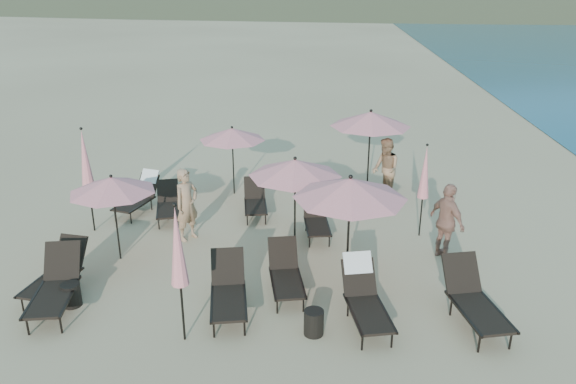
# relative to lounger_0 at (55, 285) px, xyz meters

# --- Properties ---
(ground) EXTENTS (800.00, 800.00, 0.00)m
(ground) POSITION_rel_lounger_0_xyz_m (4.17, 0.24, -0.50)
(ground) COLOR #D6BA8C
(ground) RESTS_ON ground
(lounger_0) EXTENTS (1.00, 1.94, 1.06)m
(lounger_0) POSITION_rel_lounger_0_xyz_m (0.00, 0.00, 0.00)
(lounger_0) COLOR black
(lounger_0) RESTS_ON ground
(lounger_1) EXTENTS (0.90, 1.76, 0.97)m
(lounger_1) POSITION_rel_lounger_0_xyz_m (-0.24, 0.57, -0.04)
(lounger_1) COLOR black
(lounger_1) RESTS_ON ground
(lounger_2) EXTENTS (0.95, 1.83, 1.00)m
(lounger_2) POSITION_rel_lounger_0_xyz_m (3.34, 0.10, -0.03)
(lounger_2) COLOR black
(lounger_2) RESTS_ON ground
(lounger_3) EXTENTS (0.90, 1.70, 0.93)m
(lounger_3) POSITION_rel_lounger_0_xyz_m (4.38, 0.89, -0.06)
(lounger_3) COLOR black
(lounger_3) RESTS_ON ground
(lounger_4) EXTENTS (0.97, 1.84, 1.09)m
(lounger_4) POSITION_rel_lounger_0_xyz_m (5.91, -0.01, 0.02)
(lounger_4) COLOR black
(lounger_4) RESTS_ON ground
(lounger_5) EXTENTS (1.09, 1.95, 1.06)m
(lounger_5) POSITION_rel_lounger_0_xyz_m (7.92, 0.04, -0.00)
(lounger_5) COLOR black
(lounger_5) RESTS_ON ground
(lounger_6) EXTENTS (1.00, 1.71, 1.01)m
(lounger_6) POSITION_rel_lounger_0_xyz_m (0.09, 4.89, -0.02)
(lounger_6) COLOR black
(lounger_6) RESTS_ON ground
(lounger_7) EXTENTS (0.93, 1.61, 0.87)m
(lounger_7) POSITION_rel_lounger_0_xyz_m (0.98, 4.47, -0.09)
(lounger_7) COLOR black
(lounger_7) RESTS_ON ground
(lounger_8) EXTENTS (0.81, 1.59, 0.87)m
(lounger_8) POSITION_rel_lounger_0_xyz_m (3.27, 4.86, -0.09)
(lounger_8) COLOR black
(lounger_8) RESTS_ON ground
(lounger_9) EXTENTS (0.76, 1.57, 0.87)m
(lounger_9) POSITION_rel_lounger_0_xyz_m (4.94, 3.69, -0.09)
(lounger_9) COLOR black
(lounger_9) RESTS_ON ground
(umbrella_open_0) EXTENTS (1.90, 1.90, 2.04)m
(umbrella_open_0) POSITION_rel_lounger_0_xyz_m (0.49, 2.08, 1.31)
(umbrella_open_0) COLOR black
(umbrella_open_0) RESTS_ON ground
(umbrella_open_1) EXTENTS (2.13, 2.13, 2.30)m
(umbrella_open_1) POSITION_rel_lounger_0_xyz_m (4.45, 2.85, 1.53)
(umbrella_open_1) COLOR black
(umbrella_open_1) RESTS_ON ground
(umbrella_open_2) EXTENTS (2.29, 2.29, 2.46)m
(umbrella_open_2) POSITION_rel_lounger_0_xyz_m (5.62, 1.23, 1.68)
(umbrella_open_2) COLOR black
(umbrella_open_2) RESTS_ON ground
(umbrella_open_3) EXTENTS (1.92, 1.92, 2.06)m
(umbrella_open_3) POSITION_rel_lounger_0_xyz_m (2.44, 6.38, 1.33)
(umbrella_open_3) COLOR black
(umbrella_open_3) RESTS_ON ground
(umbrella_open_4) EXTENTS (2.34, 2.34, 2.52)m
(umbrella_open_4) POSITION_rel_lounger_0_xyz_m (6.40, 6.81, 1.73)
(umbrella_open_4) COLOR black
(umbrella_open_4) RESTS_ON ground
(umbrella_closed_0) EXTENTS (0.31, 0.31, 2.63)m
(umbrella_closed_0) POSITION_rel_lounger_0_xyz_m (2.70, -0.84, 1.33)
(umbrella_closed_0) COLOR black
(umbrella_closed_0) RESTS_ON ground
(umbrella_closed_1) EXTENTS (0.28, 0.28, 2.38)m
(umbrella_closed_1) POSITION_rel_lounger_0_xyz_m (7.52, 3.80, 1.16)
(umbrella_closed_1) COLOR black
(umbrella_closed_1) RESTS_ON ground
(umbrella_closed_2) EXTENTS (0.32, 0.32, 2.70)m
(umbrella_closed_2) POSITION_rel_lounger_0_xyz_m (-0.70, 3.55, 1.38)
(umbrella_closed_2) COLOR black
(umbrella_closed_2) RESTS_ON ground
(side_table_0) EXTENTS (0.37, 0.37, 0.47)m
(side_table_0) POSITION_rel_lounger_0_xyz_m (0.23, 0.10, -0.26)
(side_table_0) COLOR black
(side_table_0) RESTS_ON ground
(side_table_1) EXTENTS (0.36, 0.36, 0.48)m
(side_table_1) POSITION_rel_lounger_0_xyz_m (4.99, -0.53, -0.25)
(side_table_1) COLOR black
(side_table_1) RESTS_ON ground
(beachgoer_a) EXTENTS (0.74, 0.79, 1.81)m
(beachgoer_a) POSITION_rel_lounger_0_xyz_m (1.82, 3.25, 0.41)
(beachgoer_a) COLOR #A47B59
(beachgoer_a) RESTS_ON ground
(beachgoer_b) EXTENTS (0.90, 1.03, 1.79)m
(beachgoer_b) POSITION_rel_lounger_0_xyz_m (6.86, 6.28, 0.40)
(beachgoer_b) COLOR #A67A55
(beachgoer_b) RESTS_ON ground
(beachgoer_c) EXTENTS (0.91, 1.13, 1.79)m
(beachgoer_c) POSITION_rel_lounger_0_xyz_m (7.89, 2.65, 0.40)
(beachgoer_c) COLOR #AC7762
(beachgoer_c) RESTS_ON ground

